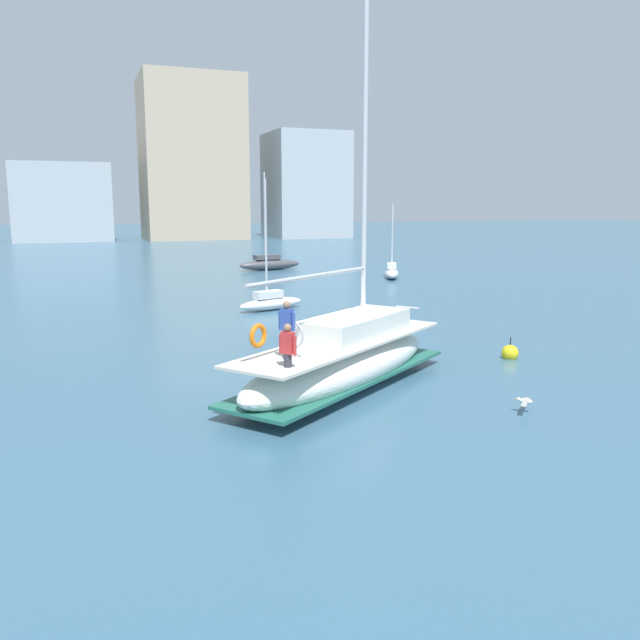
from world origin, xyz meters
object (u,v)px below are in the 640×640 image
at_px(moored_sloop_far, 392,272).
at_px(moored_catamaran, 271,301).
at_px(mooring_buoy, 510,353).
at_px(moored_cutter_left, 270,263).
at_px(main_sailboat, 344,359).
at_px(seagull, 525,401).

bearing_deg(moored_sloop_far, moored_catamaran, -137.68).
bearing_deg(mooring_buoy, moored_cutter_left, 87.91).
height_order(main_sailboat, mooring_buoy, main_sailboat).
distance_m(seagull, mooring_buoy, 6.66).
relative_size(moored_sloop_far, moored_catamaran, 0.83).
xyz_separation_m(main_sailboat, moored_sloop_far, (15.65, 27.83, -0.42)).
height_order(moored_catamaran, moored_cutter_left, moored_cutter_left).
distance_m(moored_sloop_far, moored_catamaran, 18.13).
bearing_deg(moored_sloop_far, main_sailboat, -119.36).
bearing_deg(moored_catamaran, moored_sloop_far, 42.32).
relative_size(moored_sloop_far, moored_cutter_left, 0.68).
xyz_separation_m(moored_sloop_far, moored_cutter_left, (-7.09, 9.64, 0.12)).
xyz_separation_m(moored_cutter_left, mooring_buoy, (-1.31, -35.95, -0.42)).
height_order(main_sailboat, moored_sloop_far, main_sailboat).
bearing_deg(main_sailboat, mooring_buoy, 11.86).
relative_size(main_sailboat, moored_catamaran, 1.69).
bearing_deg(moored_cutter_left, mooring_buoy, -92.09).
height_order(moored_sloop_far, seagull, moored_sloop_far).
height_order(main_sailboat, moored_catamaran, main_sailboat).
bearing_deg(mooring_buoy, moored_catamaran, 109.53).
xyz_separation_m(seagull, mooring_buoy, (3.65, 5.58, -0.14)).
relative_size(moored_cutter_left, mooring_buoy, 9.23).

